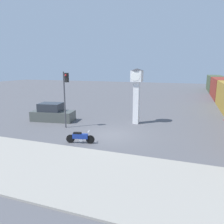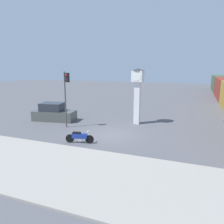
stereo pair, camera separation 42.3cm
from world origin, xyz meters
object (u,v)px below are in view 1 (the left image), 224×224
object	(u,v)px
motorcycle	(80,137)
traffic_light	(66,90)
parked_car	(52,113)
clock_tower	(137,88)

from	to	relation	value
motorcycle	traffic_light	world-z (taller)	traffic_light
motorcycle	parked_car	size ratio (longest dim) A/B	0.46
clock_tower	traffic_light	distance (m)	6.53
motorcycle	clock_tower	xyz separation A→B (m)	(2.42, 6.80, 3.00)
clock_tower	parked_car	bearing A→B (deg)	-167.57
motorcycle	clock_tower	bearing A→B (deg)	56.81
parked_car	motorcycle	bearing A→B (deg)	-49.81
motorcycle	clock_tower	size ratio (longest dim) A/B	0.39
parked_car	clock_tower	bearing A→B (deg)	3.49
traffic_light	parked_car	distance (m)	4.20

